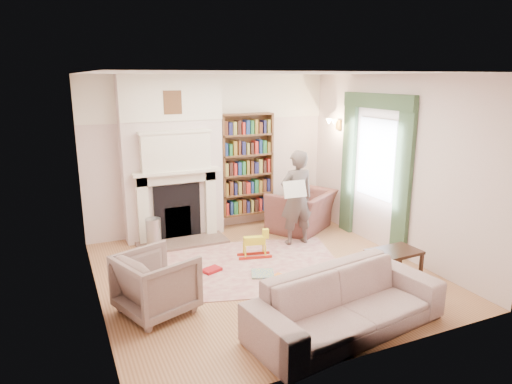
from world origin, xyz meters
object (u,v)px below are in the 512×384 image
armchair_reading (302,211)px  coffee_table (393,266)px  bookcase (247,165)px  sofa (347,303)px  paraffin_heater (154,235)px  rocking_horse (254,244)px  armchair_left (156,283)px  man_reading (297,198)px

armchair_reading → coffee_table: (0.06, -2.44, -0.14)m
bookcase → sofa: 4.01m
paraffin_heater → rocking_horse: paraffin_heater is taller
armchair_left → paraffin_heater: armchair_left is taller
armchair_reading → paraffin_heater: (-2.71, 0.05, -0.09)m
sofa → man_reading: bearing=63.9°
armchair_left → paraffin_heater: (0.39, 2.00, -0.10)m
armchair_left → sofa: bearing=-145.0°
bookcase → armchair_left: size_ratio=2.26×
sofa → paraffin_heater: bearing=105.0°
man_reading → coffee_table: 1.99m
armchair_reading → armchair_left: 3.66m
armchair_left → man_reading: bearing=-83.2°
paraffin_heater → sofa: bearing=-66.2°
armchair_reading → rocking_horse: size_ratio=2.14×
armchair_reading → coffee_table: 2.44m
bookcase → coffee_table: bearing=-74.3°
armchair_reading → coffee_table: armchair_reading is taller
armchair_reading → coffee_table: size_ratio=1.60×
armchair_reading → bookcase: bearing=-72.8°
man_reading → rocking_horse: bearing=19.4°
armchair_reading → paraffin_heater: 2.71m
bookcase → armchair_left: bookcase is taller
sofa → rocking_horse: size_ratio=4.38×
sofa → armchair_left: bearing=136.4°
armchair_left → coffee_table: 3.20m
bookcase → sofa: size_ratio=0.81×
man_reading → paraffin_heater: (-2.26, 0.65, -0.53)m
man_reading → coffee_table: bearing=107.6°
armchair_left → rocking_horse: bearing=-78.7°
armchair_left → sofa: size_ratio=0.36×
armchair_reading → rocking_horse: armchair_reading is taller
armchair_left → man_reading: man_reading is taller
bookcase → man_reading: bearing=-74.1°
coffee_table → armchair_left: bearing=168.5°
bookcase → coffee_table: (0.87, -3.10, -0.95)m
coffee_table → armchair_reading: bearing=88.6°
armchair_left → man_reading: 3.00m
rocking_horse → bookcase: bearing=84.3°
armchair_reading → sofa: armchair_reading is taller
rocking_horse → coffee_table: bearing=-34.8°
man_reading → paraffin_heater: man_reading is taller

